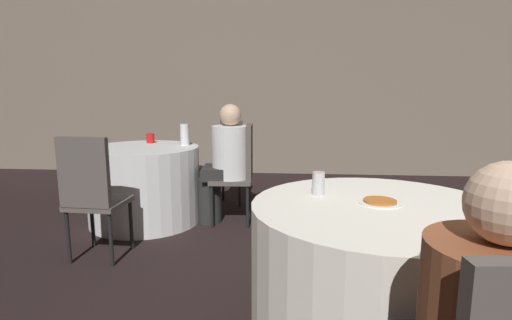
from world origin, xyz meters
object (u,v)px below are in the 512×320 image
object	(u,v)px
chair_far_east	(241,166)
soda_can_red	(489,210)
person_white_shirt	(224,163)
bottle_far	(185,135)
soda_can_silver	(318,183)
chair_far_northeast	(226,156)
table_near	(375,278)
table_far	(145,185)
chair_far_south	(91,189)
pizza_plate_near	(380,202)

from	to	relation	value
chair_far_east	soda_can_red	size ratio (longest dim) A/B	7.94
person_white_shirt	bottle_far	xyz separation A→B (m)	(-0.42, 0.12, 0.26)
soda_can_silver	chair_far_northeast	bearing A→B (deg)	110.43
chair_far_east	table_near	bearing A→B (deg)	-157.42
table_near	table_far	bearing A→B (deg)	135.10
table_far	chair_far_east	bearing A→B (deg)	2.69
table_far	soda_can_red	bearing A→B (deg)	-42.99
chair_far_south	soda_can_silver	size ratio (longest dim) A/B	7.94
chair_far_northeast	chair_far_south	xyz separation A→B (m)	(-0.77, -1.60, 0.00)
bottle_far	chair_far_northeast	bearing A→B (deg)	55.13
person_white_shirt	pizza_plate_near	world-z (taller)	person_white_shirt
chair_far_northeast	soda_can_silver	bearing A→B (deg)	158.45
pizza_plate_near	chair_far_northeast	bearing A→B (deg)	115.13
chair_far_east	chair_far_south	xyz separation A→B (m)	(-1.01, -1.00, 0.00)
table_far	bottle_far	world-z (taller)	bottle_far
table_near	person_white_shirt	xyz separation A→B (m)	(-1.05, 1.88, 0.23)
table_far	chair_far_south	distance (m)	0.98
pizza_plate_near	bottle_far	distance (m)	2.47
bottle_far	table_far	bearing A→B (deg)	-156.90
table_far	chair_far_northeast	world-z (taller)	chair_far_northeast
chair_far_east	soda_can_red	world-z (taller)	chair_far_east
table_far	chair_far_northeast	bearing A→B (deg)	41.98
soda_can_red	table_far	bearing A→B (deg)	137.01
chair_far_northeast	chair_far_east	bearing A→B (deg)	160.36
chair_far_northeast	pizza_plate_near	xyz separation A→B (m)	(1.15, -2.45, 0.19)
soda_can_silver	chair_far_east	bearing A→B (deg)	109.75
chair_far_east	chair_far_south	world-z (taller)	same
table_near	pizza_plate_near	distance (m)	0.38
pizza_plate_near	soda_can_silver	bearing A→B (deg)	153.55
chair_far_south	table_near	bearing A→B (deg)	-21.77
soda_can_red	bottle_far	size ratio (longest dim) A/B	0.57
table_near	bottle_far	world-z (taller)	bottle_far
pizza_plate_near	bottle_far	xyz separation A→B (m)	(-1.48, 1.97, 0.10)
soda_can_silver	chair_far_south	bearing A→B (deg)	156.55
pizza_plate_near	soda_can_red	size ratio (longest dim) A/B	1.70
chair_far_northeast	person_white_shirt	xyz separation A→B (m)	(0.08, -0.60, 0.03)
table_near	soda_can_red	world-z (taller)	soda_can_red
bottle_far	soda_can_silver	bearing A→B (deg)	-56.81
table_near	table_far	distance (m)	2.61
table_far	soda_can_red	world-z (taller)	soda_can_red
chair_far_northeast	pizza_plate_near	bearing A→B (deg)	163.15
table_near	chair_far_south	bearing A→B (deg)	155.05
soda_can_silver	soda_can_red	distance (m)	0.79
chair_far_northeast	person_white_shirt	bearing A→B (deg)	145.81
soda_can_red	person_white_shirt	bearing A→B (deg)	124.18
chair_far_east	bottle_far	world-z (taller)	chair_far_east
bottle_far	chair_far_east	bearing A→B (deg)	-11.35
pizza_plate_near	bottle_far	size ratio (longest dim) A/B	0.97
table_near	soda_can_silver	world-z (taller)	soda_can_silver
chair_far_northeast	bottle_far	bearing A→B (deg)	103.15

